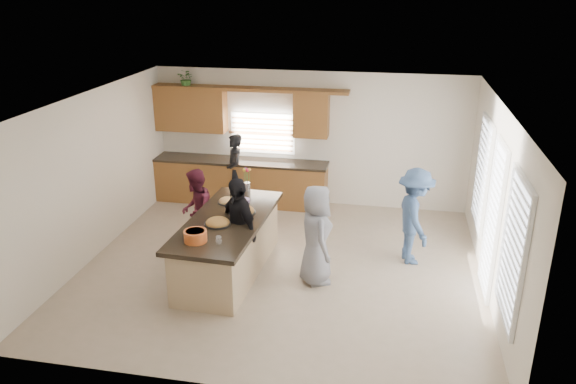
% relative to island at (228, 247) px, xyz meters
% --- Properties ---
extents(floor, '(6.50, 6.50, 0.00)m').
position_rel_island_xyz_m(floor, '(0.81, 0.31, -0.45)').
color(floor, tan).
rests_on(floor, ground).
extents(room_shell, '(6.52, 6.02, 2.81)m').
position_rel_island_xyz_m(room_shell, '(0.81, 0.31, 1.45)').
color(room_shell, silver).
rests_on(room_shell, ground).
extents(back_cabinetry, '(4.08, 0.66, 2.46)m').
position_rel_island_xyz_m(back_cabinetry, '(-0.65, 3.04, 0.46)').
color(back_cabinetry, brown).
rests_on(back_cabinetry, ground).
extents(right_wall_glazing, '(0.06, 4.00, 2.25)m').
position_rel_island_xyz_m(right_wall_glazing, '(4.03, 0.18, 0.89)').
color(right_wall_glazing, white).
rests_on(right_wall_glazing, ground).
extents(island, '(1.27, 2.75, 0.95)m').
position_rel_island_xyz_m(island, '(0.00, 0.00, 0.00)').
color(island, tan).
rests_on(island, ground).
extents(platter_front, '(0.41, 0.41, 0.17)m').
position_rel_island_xyz_m(platter_front, '(-0.08, -0.24, 0.52)').
color(platter_front, black).
rests_on(platter_front, island).
extents(platter_mid, '(0.45, 0.45, 0.18)m').
position_rel_island_xyz_m(platter_mid, '(0.17, 0.28, 0.53)').
color(platter_mid, black).
rests_on(platter_mid, island).
extents(platter_back, '(0.33, 0.33, 0.13)m').
position_rel_island_xyz_m(platter_back, '(-0.19, 0.65, 0.52)').
color(platter_back, black).
rests_on(platter_back, island).
extents(salad_bowl, '(0.33, 0.33, 0.17)m').
position_rel_island_xyz_m(salad_bowl, '(-0.21, -0.87, 0.59)').
color(salad_bowl, orange).
rests_on(salad_bowl, island).
extents(clear_cup, '(0.08, 0.08, 0.11)m').
position_rel_island_xyz_m(clear_cup, '(0.14, -0.88, 0.55)').
color(clear_cup, white).
rests_on(clear_cup, island).
extents(plate_stack, '(0.20, 0.20, 0.05)m').
position_rel_island_xyz_m(plate_stack, '(0.08, 0.74, 0.52)').
color(plate_stack, '#B890D2').
rests_on(plate_stack, island).
extents(flower_vase, '(0.14, 0.14, 0.43)m').
position_rel_island_xyz_m(flower_vase, '(0.00, 1.25, 0.73)').
color(flower_vase, silver).
rests_on(flower_vase, island).
extents(potted_plant, '(0.40, 0.37, 0.38)m').
position_rel_island_xyz_m(potted_plant, '(-1.74, 3.13, 2.14)').
color(potted_plant, '#3F7830').
rests_on(potted_plant, back_cabinetry).
extents(woman_left_back, '(0.58, 0.67, 1.55)m').
position_rel_island_xyz_m(woman_left_back, '(-0.68, 2.81, 0.32)').
color(woman_left_back, black).
rests_on(woman_left_back, ground).
extents(woman_left_mid, '(0.67, 0.80, 1.47)m').
position_rel_island_xyz_m(woman_left_mid, '(-0.77, 0.72, 0.28)').
color(woman_left_mid, '#561A29').
rests_on(woman_left_mid, ground).
extents(woman_left_front, '(0.97, 0.97, 1.66)m').
position_rel_island_xyz_m(woman_left_front, '(0.19, -0.04, 0.38)').
color(woman_left_front, black).
rests_on(woman_left_front, ground).
extents(woman_right_back, '(0.86, 1.19, 1.65)m').
position_rel_island_xyz_m(woman_right_back, '(2.94, 0.95, 0.37)').
color(woman_right_back, '#365077').
rests_on(woman_right_back, ground).
extents(woman_right_front, '(0.77, 0.92, 1.61)m').
position_rel_island_xyz_m(woman_right_front, '(1.43, -0.02, 0.35)').
color(woman_right_front, gray).
rests_on(woman_right_front, ground).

